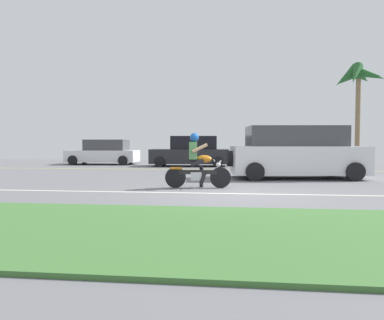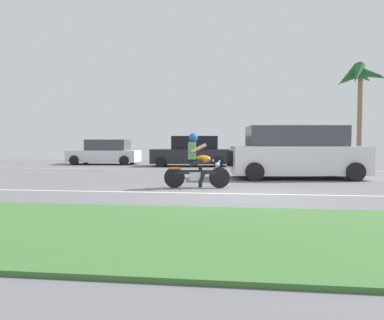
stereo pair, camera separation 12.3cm
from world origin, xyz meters
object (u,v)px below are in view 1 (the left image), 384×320
Objects in this scene: parked_car_1 at (191,152)px; suv_nearby at (296,153)px; motorcyclist at (197,165)px; parked_car_0 at (104,153)px; palm_tree_0 at (359,81)px.

suv_nearby is at bearing -54.96° from parked_car_1.
motorcyclist is 12.88m from parked_car_0.
parked_car_0 is at bearing 168.95° from parked_car_1.
palm_tree_0 is at bearing 62.27° from suv_nearby.
palm_tree_0 is at bearing 20.43° from parked_car_1.
palm_tree_0 reaches higher than motorcyclist.
suv_nearby is 12.70m from parked_car_0.
suv_nearby reaches higher than parked_car_1.
parked_car_1 is (-1.35, 9.88, 0.11)m from motorcyclist.
parked_car_0 is 16.43m from palm_tree_0.
suv_nearby is 0.80× the size of palm_tree_0.
parked_car_1 is at bearing -159.57° from palm_tree_0.
palm_tree_0 is at bearing 57.25° from motorcyclist.
suv_nearby reaches higher than motorcyclist.
palm_tree_0 is (10.13, 3.77, 4.41)m from parked_car_1.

